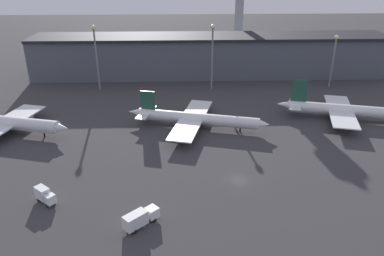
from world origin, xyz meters
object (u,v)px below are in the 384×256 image
(service_vehicle_0, at_px, (140,218))
(control_tower, at_px, (239,7))
(airplane_1, at_px, (8,123))
(airplane_2, at_px, (196,119))
(airplane_3, at_px, (345,110))
(service_vehicle_4, at_px, (45,195))

(service_vehicle_0, bearing_deg, control_tower, 30.95)
(airplane_1, xyz_separation_m, airplane_2, (58.79, 2.39, -0.42))
(airplane_1, xyz_separation_m, service_vehicle_0, (45.22, -46.51, -1.49))
(airplane_1, relative_size, control_tower, 0.86)
(airplane_1, distance_m, control_tower, 125.01)
(airplane_3, height_order, control_tower, control_tower)
(airplane_1, bearing_deg, control_tower, 61.11)
(airplane_1, xyz_separation_m, service_vehicle_4, (22.99, -37.47, -1.54))
(service_vehicle_0, relative_size, control_tower, 0.16)
(airplane_3, distance_m, control_tower, 88.63)
(service_vehicle_0, bearing_deg, service_vehicle_4, 115.09)
(service_vehicle_0, xyz_separation_m, service_vehicle_4, (-22.23, 9.04, -0.06))
(airplane_1, distance_m, service_vehicle_0, 64.88)
(service_vehicle_4, xyz_separation_m, control_tower, (61.70, 126.25, 25.46))
(airplane_1, bearing_deg, airplane_2, 17.09)
(control_tower, bearing_deg, airplane_3, -72.91)
(airplane_1, height_order, service_vehicle_0, airplane_1)
(service_vehicle_0, relative_size, service_vehicle_4, 1.33)
(airplane_3, relative_size, control_tower, 0.96)
(airplane_1, distance_m, airplane_2, 58.84)
(airplane_1, bearing_deg, service_vehicle_4, -43.71)
(airplane_2, bearing_deg, airplane_1, -162.91)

